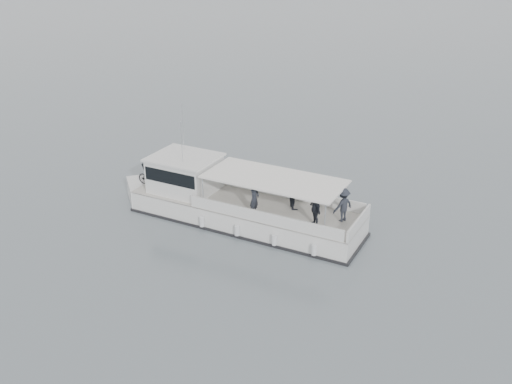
{
  "coord_description": "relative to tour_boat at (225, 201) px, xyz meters",
  "views": [
    {
      "loc": [
        6.64,
        -23.34,
        12.4
      ],
      "look_at": [
        5.15,
        0.49,
        1.6
      ],
      "focal_mm": 40.0,
      "sensor_mm": 36.0,
      "label": 1
    }
  ],
  "objects": [
    {
      "name": "ground",
      "position": [
        -3.64,
        -0.93,
        -0.87
      ],
      "size": [
        1400.0,
        1400.0,
        0.0
      ],
      "primitive_type": "plane",
      "color": "slate",
      "rests_on": "ground"
    },
    {
      "name": "tour_boat",
      "position": [
        0.0,
        0.0,
        0.0
      ],
      "size": [
        12.15,
        7.35,
        5.29
      ],
      "rotation": [
        0.0,
        0.0,
        -0.42
      ],
      "color": "silver",
      "rests_on": "ground"
    }
  ]
}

